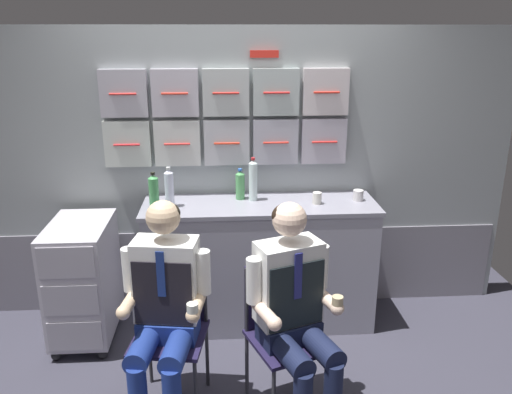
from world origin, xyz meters
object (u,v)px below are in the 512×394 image
(service_trolley, at_px, (83,278))
(crew_member_right, at_px, (295,307))
(folding_chair_left, at_px, (172,316))
(folding_chair_right, at_px, (281,320))
(espresso_cup_small, at_px, (358,195))
(water_bottle_tall, at_px, (154,193))
(crew_member_left, at_px, (164,305))

(service_trolley, bearing_deg, crew_member_right, -33.06)
(folding_chair_left, xyz_separation_m, folding_chair_right, (0.63, -0.08, 0.00))
(espresso_cup_small, bearing_deg, service_trolley, -175.21)
(espresso_cup_small, bearing_deg, folding_chair_left, -147.35)
(service_trolley, height_order, folding_chair_left, service_trolley)
(service_trolley, distance_m, crew_member_right, 1.64)
(service_trolley, distance_m, water_bottle_tall, 0.80)
(crew_member_right, bearing_deg, espresso_cup_small, 60.43)
(crew_member_left, height_order, espresso_cup_small, crew_member_left)
(folding_chair_left, distance_m, espresso_cup_small, 1.59)
(service_trolley, bearing_deg, water_bottle_tall, 3.90)
(crew_member_left, relative_size, water_bottle_tall, 4.64)
(folding_chair_right, xyz_separation_m, espresso_cup_small, (0.65, 0.90, 0.45))
(service_trolley, relative_size, crew_member_left, 0.68)
(crew_member_right, xyz_separation_m, water_bottle_tall, (-0.84, 0.92, 0.37))
(crew_member_right, height_order, espresso_cup_small, crew_member_right)
(folding_chair_right, height_order, water_bottle_tall, water_bottle_tall)
(crew_member_left, distance_m, folding_chair_right, 0.68)
(water_bottle_tall, bearing_deg, folding_chair_right, -44.50)
(crew_member_right, bearing_deg, folding_chair_left, 161.34)
(crew_member_left, xyz_separation_m, folding_chair_right, (0.65, 0.08, -0.17))
(folding_chair_left, height_order, espresso_cup_small, espresso_cup_small)
(folding_chair_right, bearing_deg, crew_member_right, -69.35)
(water_bottle_tall, bearing_deg, service_trolley, -176.10)
(service_trolley, height_order, crew_member_left, crew_member_left)
(folding_chair_left, distance_m, folding_chair_right, 0.63)
(folding_chair_left, height_order, water_bottle_tall, water_bottle_tall)
(folding_chair_right, bearing_deg, crew_member_left, -172.92)
(folding_chair_left, xyz_separation_m, crew_member_right, (0.68, -0.23, 0.17))
(service_trolley, relative_size, water_bottle_tall, 3.18)
(crew_member_left, relative_size, crew_member_right, 1.00)
(service_trolley, height_order, crew_member_right, crew_member_right)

